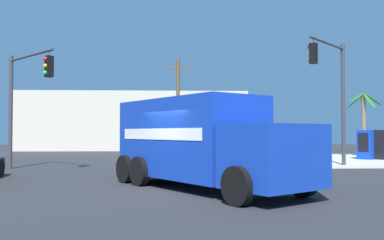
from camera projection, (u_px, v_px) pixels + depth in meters
name	position (u px, v px, depth m)	size (l,w,h in m)	color
ground_plane	(181.00, 190.00, 13.38)	(100.00, 100.00, 0.00)	#2B2B2D
sidewalk_corner_far	(381.00, 160.00, 27.18)	(11.46, 11.46, 0.14)	beige
delivery_truck	(201.00, 142.00, 13.64)	(6.31, 7.67, 2.94)	#1438AD
traffic_light_primary	(334.00, 84.00, 21.05)	(2.79, 2.87, 6.32)	#38383D
traffic_light_secondary	(23.00, 92.00, 20.37)	(3.12, 3.21, 5.75)	#38383D
vending_machine_red	(366.00, 145.00, 26.46)	(1.15, 1.17, 1.85)	#0F38B2
vending_machine_blue	(380.00, 145.00, 26.35)	(1.16, 1.17, 1.85)	black
palm_tree_far	(364.00, 114.00, 29.31)	(2.79, 2.75, 4.49)	#7A6647
utility_pole	(178.00, 105.00, 34.85)	(2.17, 0.59, 7.93)	brown
building_backdrop	(134.00, 122.00, 44.02)	(23.08, 6.00, 5.96)	beige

